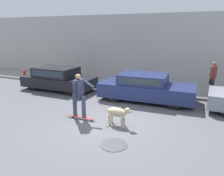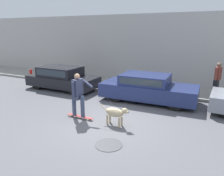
{
  "view_description": "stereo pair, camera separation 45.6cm",
  "coord_description": "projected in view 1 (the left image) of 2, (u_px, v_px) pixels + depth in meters",
  "views": [
    {
      "loc": [
        3.04,
        -6.49,
        3.16
      ],
      "look_at": [
        -0.3,
        1.19,
        0.95
      ],
      "focal_mm": 35.0,
      "sensor_mm": 36.0,
      "label": 1
    },
    {
      "loc": [
        3.45,
        -6.3,
        3.16
      ],
      "look_at": [
        -0.3,
        1.19,
        0.95
      ],
      "focal_mm": 35.0,
      "sensor_mm": 36.0,
      "label": 2
    }
  ],
  "objects": [
    {
      "name": "ground_plane",
      "position": [
        106.0,
        123.0,
        7.73
      ],
      "size": [
        36.0,
        36.0,
        0.0
      ],
      "primitive_type": "plane",
      "color": "#545459"
    },
    {
      "name": "back_wall",
      "position": [
        152.0,
        50.0,
        12.92
      ],
      "size": [
        32.0,
        0.3,
        4.12
      ],
      "color": "#B2ADA8",
      "rests_on": "ground_plane"
    },
    {
      "name": "sidewalk_curb",
      "position": [
        145.0,
        87.0,
        12.28
      ],
      "size": [
        30.0,
        2.25,
        0.13
      ],
      "color": "gray",
      "rests_on": "ground_plane"
    },
    {
      "name": "parked_car_0",
      "position": [
        58.0,
        79.0,
        11.94
      ],
      "size": [
        3.94,
        1.71,
        1.24
      ],
      "rotation": [
        0.0,
        0.0,
        0.0
      ],
      "color": "black",
      "rests_on": "ground_plane"
    },
    {
      "name": "parked_car_1",
      "position": [
        146.0,
        88.0,
        10.04
      ],
      "size": [
        4.35,
        1.88,
        1.25
      ],
      "rotation": [
        0.0,
        0.0,
        0.04
      ],
      "color": "black",
      "rests_on": "ground_plane"
    },
    {
      "name": "dog",
      "position": [
        118.0,
        113.0,
        7.41
      ],
      "size": [
        1.14,
        0.39,
        0.7
      ],
      "rotation": [
        0.0,
        0.0,
        -0.13
      ],
      "color": "tan",
      "rests_on": "ground_plane"
    },
    {
      "name": "skateboarder",
      "position": [
        79.0,
        94.0,
        7.83
      ],
      "size": [
        2.36,
        0.61,
        1.68
      ],
      "rotation": [
        0.0,
        0.0,
        -0.02
      ],
      "color": "beige",
      "rests_on": "ground_plane"
    },
    {
      "name": "pedestrian_with_bag",
      "position": [
        213.0,
        77.0,
        10.36
      ],
      "size": [
        0.31,
        0.64,
        1.61
      ],
      "rotation": [
        0.0,
        0.0,
        2.83
      ],
      "color": "#28282D",
      "rests_on": "sidewalk_curb"
    },
    {
      "name": "manhole_cover",
      "position": [
        114.0,
        145.0,
        6.22
      ],
      "size": [
        0.79,
        0.79,
        0.01
      ],
      "color": "#38383D",
      "rests_on": "ground_plane"
    },
    {
      "name": "fire_hydrant",
      "position": [
        25.0,
        75.0,
        13.86
      ],
      "size": [
        0.18,
        0.18,
        0.75
      ],
      "color": "red",
      "rests_on": "ground_plane"
    }
  ]
}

